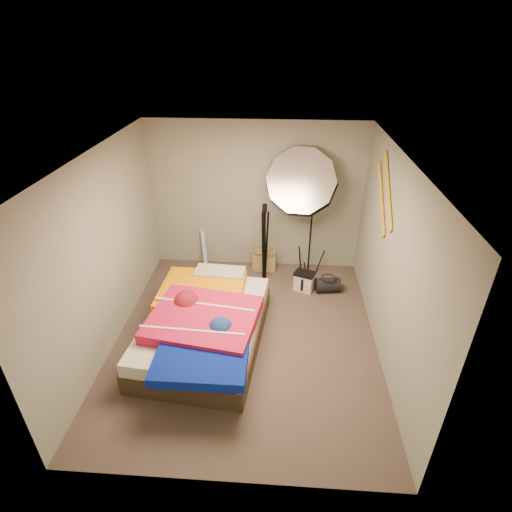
# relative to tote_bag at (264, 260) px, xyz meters

# --- Properties ---
(floor) EXTENTS (4.00, 4.00, 0.00)m
(floor) POSITION_rel_tote_bag_xyz_m (-0.16, -1.76, -0.20)
(floor) COLOR brown
(floor) RESTS_ON ground
(ceiling) EXTENTS (4.00, 4.00, 0.00)m
(ceiling) POSITION_rel_tote_bag_xyz_m (-0.16, -1.76, 2.30)
(ceiling) COLOR silver
(ceiling) RESTS_ON wall_back
(wall_back) EXTENTS (3.50, 0.00, 3.50)m
(wall_back) POSITION_rel_tote_bag_xyz_m (-0.16, 0.24, 1.05)
(wall_back) COLOR gray
(wall_back) RESTS_ON floor
(wall_front) EXTENTS (3.50, 0.00, 3.50)m
(wall_front) POSITION_rel_tote_bag_xyz_m (-0.16, -3.76, 1.05)
(wall_front) COLOR gray
(wall_front) RESTS_ON floor
(wall_left) EXTENTS (0.00, 4.00, 4.00)m
(wall_left) POSITION_rel_tote_bag_xyz_m (-1.91, -1.76, 1.05)
(wall_left) COLOR gray
(wall_left) RESTS_ON floor
(wall_right) EXTENTS (0.00, 4.00, 4.00)m
(wall_right) POSITION_rel_tote_bag_xyz_m (1.59, -1.76, 1.05)
(wall_right) COLOR gray
(wall_right) RESTS_ON floor
(tote_bag) EXTENTS (0.41, 0.21, 0.41)m
(tote_bag) POSITION_rel_tote_bag_xyz_m (0.00, 0.00, 0.00)
(tote_bag) COLOR tan
(tote_bag) RESTS_ON floor
(wrapping_roll) EXTENTS (0.13, 0.20, 0.64)m
(wrapping_roll) POSITION_rel_tote_bag_xyz_m (-1.06, 0.14, 0.12)
(wrapping_roll) COLOR #67CCE3
(wrapping_roll) RESTS_ON floor
(camera_case) EXTENTS (0.35, 0.30, 0.29)m
(camera_case) POSITION_rel_tote_bag_xyz_m (0.67, -0.54, -0.05)
(camera_case) COLOR white
(camera_case) RESTS_ON floor
(duffel_bag) EXTENTS (0.41, 0.28, 0.23)m
(duffel_bag) POSITION_rel_tote_bag_xyz_m (1.05, -0.56, -0.08)
(duffel_bag) COLOR black
(duffel_bag) RESTS_ON floor
(wall_stripe_upper) EXTENTS (0.02, 0.91, 0.78)m
(wall_stripe_upper) POSITION_rel_tote_bag_xyz_m (1.57, -1.16, 1.75)
(wall_stripe_upper) COLOR gold
(wall_stripe_upper) RESTS_ON wall_right
(wall_stripe_lower) EXTENTS (0.02, 0.91, 0.78)m
(wall_stripe_lower) POSITION_rel_tote_bag_xyz_m (1.57, -0.91, 1.55)
(wall_stripe_lower) COLOR gold
(wall_stripe_lower) RESTS_ON wall_right
(bed) EXTENTS (1.65, 2.30, 0.61)m
(bed) POSITION_rel_tote_bag_xyz_m (-0.69, -1.89, 0.11)
(bed) COLOR #3E3021
(bed) RESTS_ON floor
(photo_umbrella) EXTENTS (1.39, 1.08, 2.29)m
(photo_umbrella) POSITION_rel_tote_bag_xyz_m (0.56, -0.11, 1.45)
(photo_umbrella) COLOR black
(photo_umbrella) RESTS_ON floor
(camera_tripod) EXTENTS (0.08, 0.08, 1.34)m
(camera_tripod) POSITION_rel_tote_bag_xyz_m (0.01, -0.24, 0.57)
(camera_tripod) COLOR black
(camera_tripod) RESTS_ON floor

